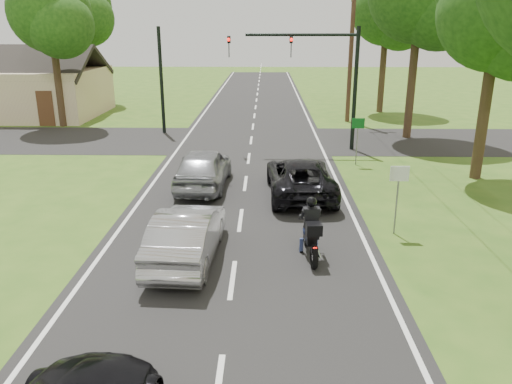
% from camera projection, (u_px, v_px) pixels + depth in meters
% --- Properties ---
extents(ground, '(140.00, 140.00, 0.00)m').
position_uv_depth(ground, '(233.00, 280.00, 12.34)').
color(ground, '#345B19').
rests_on(ground, ground).
extents(road, '(8.00, 100.00, 0.01)m').
position_uv_depth(road, '(247.00, 170.00, 21.83)').
color(road, black).
rests_on(road, ground).
extents(cross_road, '(60.00, 7.00, 0.01)m').
position_uv_depth(cross_road, '(251.00, 140.00, 27.52)').
color(cross_road, black).
rests_on(cross_road, ground).
extents(motorcycle_rider, '(0.57, 2.01, 1.73)m').
position_uv_depth(motorcycle_rider, '(311.00, 234.00, 13.33)').
color(motorcycle_rider, black).
rests_on(motorcycle_rider, ground).
extents(dark_suv, '(2.51, 5.05, 1.37)m').
position_uv_depth(dark_suv, '(300.00, 177.00, 18.35)').
color(dark_suv, black).
rests_on(dark_suv, road).
extents(silver_sedan, '(1.72, 4.37, 1.41)m').
position_uv_depth(silver_sedan, '(187.00, 234.00, 13.21)').
color(silver_sedan, '#A9A9AE').
rests_on(silver_sedan, road).
extents(silver_suv, '(2.02, 4.61, 1.55)m').
position_uv_depth(silver_suv, '(203.00, 168.00, 19.24)').
color(silver_suv, '#94969B').
rests_on(silver_suv, road).
extents(traffic_signal, '(6.38, 0.44, 6.00)m').
position_uv_depth(traffic_signal, '(318.00, 66.00, 24.26)').
color(traffic_signal, black).
rests_on(traffic_signal, ground).
extents(signal_pole_far, '(0.20, 0.20, 6.00)m').
position_uv_depth(signal_pole_far, '(161.00, 81.00, 28.58)').
color(signal_pole_far, black).
rests_on(signal_pole_far, ground).
extents(utility_pole_far, '(1.60, 0.28, 10.00)m').
position_uv_depth(utility_pole_far, '(352.00, 42.00, 31.51)').
color(utility_pole_far, '#533326').
rests_on(utility_pole_far, ground).
extents(sign_white, '(0.55, 0.07, 2.12)m').
position_uv_depth(sign_white, '(399.00, 183.00, 14.58)').
color(sign_white, slate).
rests_on(sign_white, ground).
extents(sign_green, '(0.55, 0.07, 2.12)m').
position_uv_depth(sign_green, '(358.00, 130.00, 22.17)').
color(sign_green, slate).
rests_on(sign_green, ground).
extents(tree_row_c, '(4.80, 4.65, 8.76)m').
position_uv_depth(tree_row_c, '(507.00, 19.00, 18.55)').
color(tree_row_c, '#332316').
rests_on(tree_row_c, ground).
extents(tree_row_e, '(5.28, 5.12, 9.61)m').
position_uv_depth(tree_row_e, '(392.00, 14.00, 34.48)').
color(tree_row_e, '#332316').
rests_on(tree_row_e, ground).
extents(tree_left_near, '(5.12, 4.96, 9.22)m').
position_uv_depth(tree_left_near, '(53.00, 17.00, 29.28)').
color(tree_left_near, '#332316').
rests_on(tree_left_near, ground).
extents(tree_left_far, '(5.76, 5.58, 10.14)m').
position_uv_depth(tree_left_far, '(79.00, 11.00, 38.60)').
color(tree_left_far, '#332316').
rests_on(tree_left_far, ground).
extents(house, '(10.20, 8.00, 4.84)m').
position_uv_depth(house, '(26.00, 90.00, 34.86)').
color(house, tan).
rests_on(house, ground).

